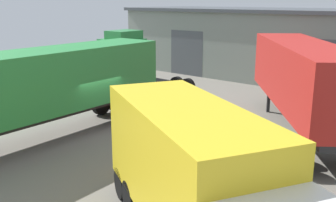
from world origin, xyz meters
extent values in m
plane|color=slate|center=(0.00, 0.00, 0.00)|extent=(60.00, 60.00, 0.00)
cube|color=gray|center=(0.00, 18.03, 2.54)|extent=(23.79, 8.05, 5.07)
cube|color=#474C51|center=(0.00, 18.03, 5.20)|extent=(24.29, 8.55, 0.25)
cube|color=#4C5156|center=(-5.23, 14.03, 1.80)|extent=(3.20, 0.08, 3.60)
cube|color=#4C5156|center=(5.23, 14.03, 1.80)|extent=(3.20, 0.08, 3.60)
cube|color=#28843D|center=(-5.97, 7.61, 1.95)|extent=(2.42, 2.52, 2.84)
cube|color=#28843D|center=(-5.77, 7.61, 3.65)|extent=(1.70, 2.11, 0.60)
cube|color=black|center=(-7.14, 7.62, 2.52)|extent=(0.10, 2.10, 1.02)
cube|color=#232326|center=(-2.65, 7.58, 0.65)|extent=(4.26, 2.04, 0.24)
cylinder|color=#B2B2B7|center=(-3.26, 6.59, 0.48)|extent=(1.10, 0.57, 0.56)
cylinder|color=black|center=(-6.58, 6.51, 0.53)|extent=(1.06, 0.31, 1.05)
cylinder|color=black|center=(-6.56, 8.71, 0.53)|extent=(1.06, 0.31, 1.05)
cylinder|color=black|center=(-1.94, 6.48, 0.53)|extent=(1.06, 0.31, 1.05)
cylinder|color=black|center=(-1.92, 8.68, 0.53)|extent=(1.06, 0.31, 1.05)
cylinder|color=black|center=(-1.04, 6.47, 0.53)|extent=(1.06, 0.31, 1.05)
cylinder|color=black|center=(-1.02, 8.67, 0.53)|extent=(1.06, 0.31, 1.05)
cube|color=#28843D|center=(-0.46, -2.29, 2.65)|extent=(2.97, 12.27, 2.61)
cube|color=#232326|center=(-0.46, -2.29, 1.23)|extent=(2.22, 12.24, 0.24)
cylinder|color=black|center=(0.47, 2.04, 0.55)|extent=(0.34, 1.11, 1.10)
cylinder|color=black|center=(-1.73, 1.96, 0.55)|extent=(0.34, 1.11, 1.10)
cylinder|color=black|center=(0.43, 3.04, 0.55)|extent=(0.34, 1.11, 1.10)
cylinder|color=black|center=(-1.77, 2.96, 0.55)|extent=(0.34, 1.11, 1.10)
cube|color=yellow|center=(8.54, -3.91, 2.11)|extent=(6.61, 5.09, 2.72)
cylinder|color=black|center=(7.71, -2.27, 0.50)|extent=(1.02, 0.74, 0.99)
cylinder|color=black|center=(6.71, -4.11, 0.50)|extent=(1.02, 0.74, 0.99)
cylinder|color=black|center=(6.84, -1.79, 0.50)|extent=(1.02, 0.74, 0.99)
cylinder|color=black|center=(5.83, -3.63, 0.50)|extent=(1.02, 0.74, 0.99)
cube|color=red|center=(7.53, 6.06, 2.73)|extent=(8.63, 10.29, 2.76)
cube|color=#232326|center=(7.53, 6.06, 1.23)|extent=(8.04, 9.84, 0.24)
cube|color=#232326|center=(4.90, 8.21, 0.56)|extent=(0.22, 0.22, 1.11)
cube|color=#232326|center=(6.18, 9.18, 0.56)|extent=(0.22, 0.22, 1.11)
cylinder|color=black|center=(8.89, 2.44, 0.50)|extent=(0.84, 0.97, 0.99)
cylinder|color=black|center=(9.49, 1.64, 0.50)|extent=(0.84, 0.97, 0.99)
cone|color=#665B4C|center=(-7.95, 2.99, 0.99)|extent=(2.76, 2.76, 1.97)
camera|label=1|loc=(14.12, -11.26, 6.00)|focal=42.00mm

